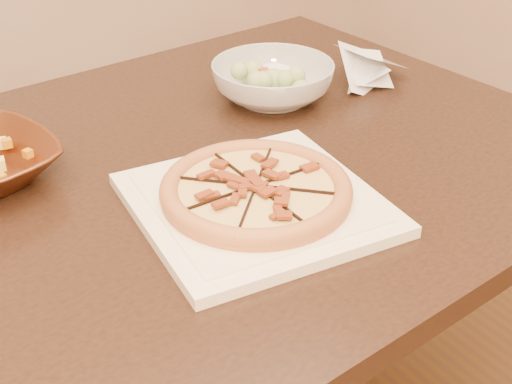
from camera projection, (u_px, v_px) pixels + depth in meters
dining_table at (149, 232)px, 1.16m from camera, size 1.57×1.07×0.75m
plate at (256, 203)px, 1.04m from camera, size 0.37×0.37×0.02m
pizza at (256, 190)px, 1.02m from camera, size 0.28×0.28×0.03m
salad_bowl at (273, 82)px, 1.36m from camera, size 0.29×0.29×0.07m
salad at (272, 55)px, 1.33m from camera, size 0.09×0.11×0.04m
cling_film at (364, 68)px, 1.45m from camera, size 0.17×0.16×0.05m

